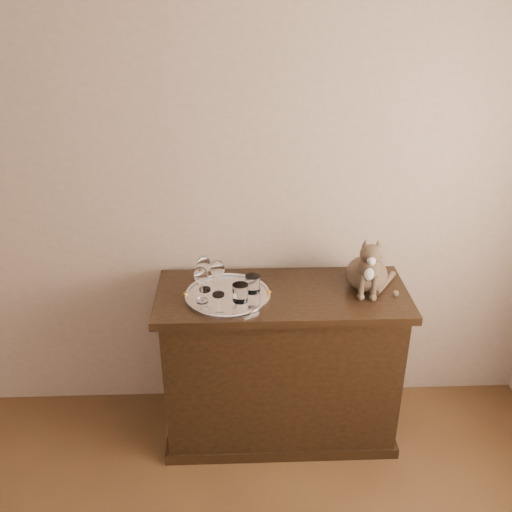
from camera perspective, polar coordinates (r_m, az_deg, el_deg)
The scene contains 9 objects.
wall_back at distance 2.81m, azimuth -10.07°, elevation 8.24°, with size 4.00×0.10×2.70m, color tan.
sideboard at distance 2.95m, azimuth 2.47°, elevation -10.81°, with size 1.20×0.50×0.85m, color black, non-canonical shape.
tray at distance 2.68m, azimuth -2.85°, elevation -4.01°, with size 0.40×0.40×0.01m, color white.
wine_glass_a at distance 2.68m, azimuth -5.20°, elevation -1.74°, with size 0.07×0.07×0.18m, color white, non-canonical shape.
wine_glass_c at distance 2.59m, azimuth -5.48°, elevation -2.83°, with size 0.07×0.07×0.18m, color white, non-canonical shape.
wine_glass_d at distance 2.64m, azimuth -3.84°, elevation -2.17°, with size 0.07×0.07×0.18m, color silver, non-canonical shape.
tumbler_a at distance 2.61m, azimuth -1.59°, elevation -3.69°, with size 0.07×0.07×0.08m, color white.
tumbler_c at distance 2.68m, azimuth -0.33°, elevation -2.81°, with size 0.07×0.07×0.08m, color white.
cat at distance 2.73m, azimuth 11.15°, elevation -0.34°, with size 0.30×0.28×0.30m, color #4C3D2D, non-canonical shape.
Camera 1 is at (0.39, -0.40, 2.21)m, focal length 40.00 mm.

